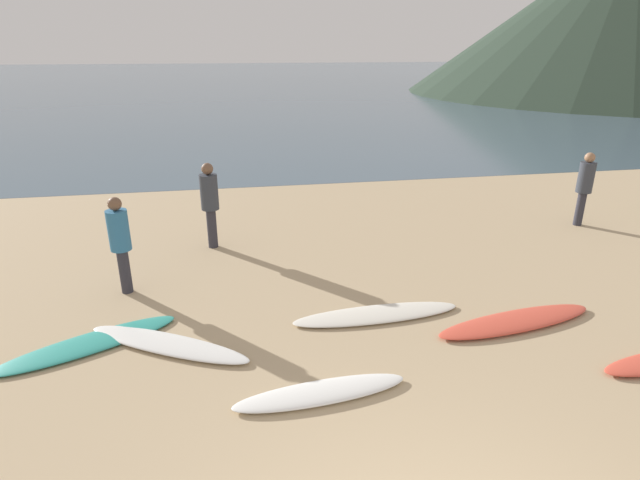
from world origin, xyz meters
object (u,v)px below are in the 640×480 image
Objects in this scene: surfboard_3 at (168,344)px; surfboard_2 at (89,344)px; surfboard_4 at (321,393)px; surfboard_6 at (516,321)px; person_1 at (120,238)px; surfboard_5 at (377,314)px; person_0 at (210,199)px; person_2 at (585,183)px.

surfboard_2 is at bearing -161.51° from surfboard_3.
surfboard_6 reaches higher than surfboard_4.
surfboard_3 is 2.27m from person_1.
surfboard_2 is 0.93× the size of surfboard_6.
surfboard_4 is 1.28× the size of person_1.
surfboard_4 is 2.11m from surfboard_5.
person_1 reaches higher than surfboard_5.
person_1 is at bearing 85.05° from person_0.
person_1 is at bearing 156.00° from surfboard_5.
person_2 is (7.05, 5.06, 0.96)m from surfboard_4.
surfboard_3 is 1.44× the size of person_0.
person_2 is at bearing -148.24° from person_0.
surfboard_5 is 1.50× the size of person_0.
person_2 is (8.41, -0.10, -0.04)m from person_0.
person_0 is 2.34m from person_1.
surfboard_5 is at bearing -25.33° from surfboard_2.
surfboard_2 is 1.40× the size of person_0.
person_0 is at bearing 124.32° from surfboard_5.
surfboard_3 is 2.40m from surfboard_4.
person_0 is at bearing 38.01° from surfboard_2.
person_1 is (-6.00, 2.17, 0.95)m from surfboard_6.
person_1 is (-3.98, 1.57, 0.96)m from surfboard_5.
person_2 is (10.08, 3.42, 0.97)m from surfboard_2.
surfboard_3 is 0.96× the size of surfboard_5.
surfboard_5 is at bearing -164.11° from person_1.
surfboard_6 reaches higher than surfboard_3.
person_0 is at bearing 129.20° from surfboard_6.
surfboard_6 is at bearing 13.66° from surfboard_4.
surfboard_5 is at bearing 49.53° from surfboard_4.
surfboard_2 is at bearing 118.66° from person_1.
person_2 reaches higher than surfboard_5.
person_0 reaches higher than surfboard_4.
surfboard_4 is (1.93, -1.43, -0.00)m from surfboard_3.
surfboard_6 is (3.22, 1.14, 0.00)m from surfboard_4.
surfboard_6 is 1.59× the size of person_1.
person_1 is (-1.42, -1.86, -0.05)m from person_0.
surfboard_2 is 10.69m from person_2.
surfboard_4 is 5.43m from person_0.
person_0 reaches higher than surfboard_6.
person_0 reaches higher than surfboard_3.
surfboard_2 is 4.02m from person_0.
surfboard_3 is at bearing 151.67° from person_1.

